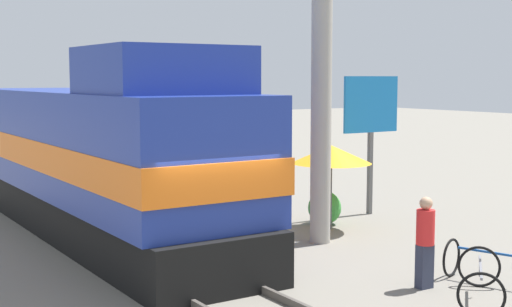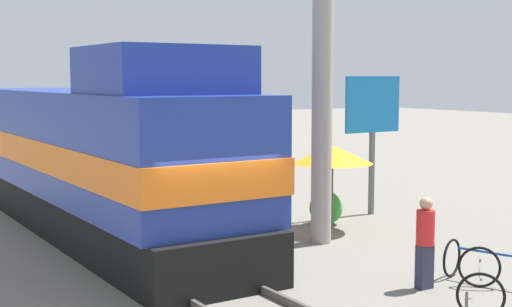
{
  "view_description": "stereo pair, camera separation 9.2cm",
  "coord_description": "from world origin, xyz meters",
  "views": [
    {
      "loc": [
        -6.18,
        -11.64,
        3.9
      ],
      "look_at": [
        1.2,
        -0.17,
        2.44
      ],
      "focal_mm": 50.0,
      "sensor_mm": 36.0,
      "label": 1
    },
    {
      "loc": [
        -6.1,
        -11.69,
        3.9
      ],
      "look_at": [
        1.2,
        -0.17,
        2.44
      ],
      "focal_mm": 50.0,
      "sensor_mm": 36.0,
      "label": 2
    }
  ],
  "objects": [
    {
      "name": "shrub_cluster",
      "position": [
        5.5,
        3.12,
        0.45
      ],
      "size": [
        0.89,
        0.89,
        0.89
      ],
      "primitive_type": "sphere",
      "color": "#388C38",
      "rests_on": "ground_plane"
    },
    {
      "name": "billboard_sign",
      "position": [
        7.48,
        3.57,
        2.91
      ],
      "size": [
        1.94,
        0.12,
        3.94
      ],
      "color": "#595959",
      "rests_on": "ground_plane"
    },
    {
      "name": "bicycle",
      "position": [
        4.74,
        -3.07,
        0.39
      ],
      "size": [
        1.3,
        1.99,
        0.76
      ],
      "rotation": [
        0.0,
        0.0,
        0.32
      ],
      "color": "black",
      "rests_on": "ground_plane"
    },
    {
      "name": "vendor_umbrella",
      "position": [
        5.23,
        2.53,
        1.95
      ],
      "size": [
        2.06,
        2.06,
        2.18
      ],
      "color": "#4C4C4C",
      "rests_on": "ground_plane"
    },
    {
      "name": "rail_near",
      "position": [
        -0.72,
        0.0,
        0.07
      ],
      "size": [
        0.08,
        31.45,
        0.15
      ],
      "primitive_type": "cube",
      "color": "#4C4742",
      "rests_on": "ground_plane"
    },
    {
      "name": "rail_far",
      "position": [
        0.72,
        0.0,
        0.07
      ],
      "size": [
        0.08,
        31.45,
        0.15
      ],
      "primitive_type": "cube",
      "color": "#4C4742",
      "rests_on": "ground_plane"
    },
    {
      "name": "bicycle_spare",
      "position": [
        3.65,
        -3.58,
        0.4
      ],
      "size": [
        1.95,
        1.84,
        0.78
      ],
      "rotation": [
        0.0,
        0.0,
        2.29
      ],
      "color": "black",
      "rests_on": "ground_plane"
    },
    {
      "name": "person_bystander",
      "position": [
        3.44,
        -2.47,
        0.93
      ],
      "size": [
        0.34,
        0.34,
        1.72
      ],
      "color": "#2D3347",
      "rests_on": "ground_plane"
    },
    {
      "name": "utility_pole",
      "position": [
        4.1,
        1.53,
        4.05
      ],
      "size": [
        1.8,
        0.49,
        8.02
      ],
      "color": "#9E998E",
      "rests_on": "ground_plane"
    },
    {
      "name": "ground_plane",
      "position": [
        0.0,
        0.0,
        0.0
      ],
      "size": [
        120.0,
        120.0,
        0.0
      ],
      "primitive_type": "plane",
      "color": "slate"
    },
    {
      "name": "locomotive",
      "position": [
        0.0,
        4.95,
        1.94
      ],
      "size": [
        3.08,
        12.98,
        4.52
      ],
      "color": "black",
      "rests_on": "ground_plane"
    }
  ]
}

